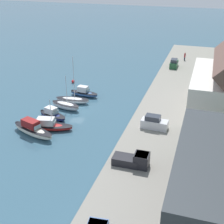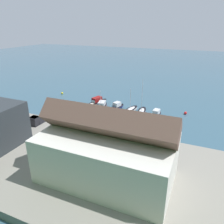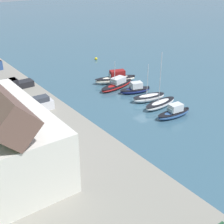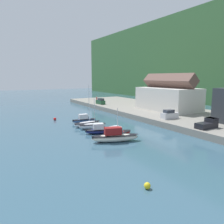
{
  "view_description": "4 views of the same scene",
  "coord_description": "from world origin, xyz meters",
  "px_view_note": "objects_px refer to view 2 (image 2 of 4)",
  "views": [
    {
      "loc": [
        49.55,
        22.82,
        25.2
      ],
      "look_at": [
        4.74,
        8.61,
        2.67
      ],
      "focal_mm": 50.0,
      "sensor_mm": 36.0,
      "label": 1
    },
    {
      "loc": [
        -15.91,
        49.39,
        22.08
      ],
      "look_at": [
        4.06,
        2.93,
        1.44
      ],
      "focal_mm": 35.0,
      "sensor_mm": 36.0,
      "label": 2
    },
    {
      "loc": [
        -35.74,
        32.46,
        22.06
      ],
      "look_at": [
        -1.31,
        7.43,
        1.37
      ],
      "focal_mm": 50.0,
      "sensor_mm": 36.0,
      "label": 3
    },
    {
      "loc": [
        43.05,
        -21.84,
        11.21
      ],
      "look_at": [
        -3.8,
        5.63,
        2.47
      ],
      "focal_mm": 35.0,
      "sensor_mm": 36.0,
      "label": 4
    }
  ],
  "objects_px": {
    "mooring_buoy_0": "(62,93)",
    "mooring_buoy_1": "(185,113)",
    "moored_boat_1": "(142,112)",
    "moored_boat_5": "(96,103)",
    "moored_boat_0": "(156,115)",
    "parked_car_1": "(79,129)",
    "pickup_truck_0": "(38,120)",
    "moored_boat_4": "(102,106)",
    "moored_boat_2": "(131,110)",
    "moored_boat_3": "(116,107)"
  },
  "relations": [
    {
      "from": "moored_boat_4",
      "to": "moored_boat_5",
      "type": "relative_size",
      "value": 0.98
    },
    {
      "from": "moored_boat_0",
      "to": "pickup_truck_0",
      "type": "height_order",
      "value": "pickup_truck_0"
    },
    {
      "from": "moored_boat_0",
      "to": "moored_boat_3",
      "type": "distance_m",
      "value": 11.33
    },
    {
      "from": "moored_boat_4",
      "to": "pickup_truck_0",
      "type": "bearing_deg",
      "value": 53.36
    },
    {
      "from": "moored_boat_4",
      "to": "moored_boat_5",
      "type": "distance_m",
      "value": 2.82
    },
    {
      "from": "moored_boat_2",
      "to": "moored_boat_4",
      "type": "distance_m",
      "value": 8.32
    },
    {
      "from": "moored_boat_0",
      "to": "mooring_buoy_0",
      "type": "distance_m",
      "value": 34.07
    },
    {
      "from": "moored_boat_1",
      "to": "mooring_buoy_1",
      "type": "bearing_deg",
      "value": -162.15
    },
    {
      "from": "moored_boat_3",
      "to": "mooring_buoy_1",
      "type": "height_order",
      "value": "moored_boat_3"
    },
    {
      "from": "pickup_truck_0",
      "to": "parked_car_1",
      "type": "bearing_deg",
      "value": 176.61
    },
    {
      "from": "moored_boat_1",
      "to": "moored_boat_4",
      "type": "height_order",
      "value": "moored_boat_1"
    },
    {
      "from": "moored_boat_3",
      "to": "mooring_buoy_1",
      "type": "relative_size",
      "value": 8.31
    },
    {
      "from": "moored_boat_2",
      "to": "moored_boat_1",
      "type": "bearing_deg",
      "value": -170.43
    },
    {
      "from": "moored_boat_2",
      "to": "mooring_buoy_1",
      "type": "xyz_separation_m",
      "value": [
        -13.51,
        -4.48,
        -0.31
      ]
    },
    {
      "from": "moored_boat_0",
      "to": "parked_car_1",
      "type": "distance_m",
      "value": 20.78
    },
    {
      "from": "moored_boat_5",
      "to": "moored_boat_3",
      "type": "bearing_deg",
      "value": -164.11
    },
    {
      "from": "parked_car_1",
      "to": "mooring_buoy_0",
      "type": "relative_size",
      "value": 6.29
    },
    {
      "from": "moored_boat_4",
      "to": "mooring_buoy_0",
      "type": "height_order",
      "value": "moored_boat_4"
    },
    {
      "from": "moored_boat_4",
      "to": "moored_boat_3",
      "type": "bearing_deg",
      "value": -174.76
    },
    {
      "from": "mooring_buoy_0",
      "to": "mooring_buoy_1",
      "type": "bearing_deg",
      "value": 177.25
    },
    {
      "from": "moored_boat_3",
      "to": "moored_boat_5",
      "type": "height_order",
      "value": "moored_boat_5"
    },
    {
      "from": "moored_boat_0",
      "to": "moored_boat_1",
      "type": "height_order",
      "value": "moored_boat_1"
    },
    {
      "from": "moored_boat_2",
      "to": "parked_car_1",
      "type": "xyz_separation_m",
      "value": [
        5.03,
        17.91,
        1.62
      ]
    },
    {
      "from": "moored_boat_5",
      "to": "mooring_buoy_0",
      "type": "height_order",
      "value": "moored_boat_5"
    },
    {
      "from": "moored_boat_2",
      "to": "parked_car_1",
      "type": "distance_m",
      "value": 18.67
    },
    {
      "from": "moored_boat_3",
      "to": "mooring_buoy_0",
      "type": "xyz_separation_m",
      "value": [
        22.03,
        -5.84,
        -0.38
      ]
    },
    {
      "from": "moored_boat_3",
      "to": "moored_boat_4",
      "type": "relative_size",
      "value": 0.72
    },
    {
      "from": "moored_boat_1",
      "to": "moored_boat_2",
      "type": "bearing_deg",
      "value": -7.85
    },
    {
      "from": "moored_boat_2",
      "to": "moored_boat_5",
      "type": "distance_m",
      "value": 10.72
    },
    {
      "from": "moored_boat_0",
      "to": "moored_boat_4",
      "type": "relative_size",
      "value": 0.73
    },
    {
      "from": "moored_boat_2",
      "to": "moored_boat_3",
      "type": "distance_m",
      "value": 4.37
    },
    {
      "from": "moored_boat_4",
      "to": "mooring_buoy_0",
      "type": "relative_size",
      "value": 12.6
    },
    {
      "from": "moored_boat_4",
      "to": "parked_car_1",
      "type": "bearing_deg",
      "value": 88.68
    },
    {
      "from": "moored_boat_3",
      "to": "parked_car_1",
      "type": "bearing_deg",
      "value": 105.18
    },
    {
      "from": "moored_boat_2",
      "to": "pickup_truck_0",
      "type": "height_order",
      "value": "moored_boat_2"
    },
    {
      "from": "moored_boat_0",
      "to": "pickup_truck_0",
      "type": "distance_m",
      "value": 28.11
    },
    {
      "from": "moored_boat_1",
      "to": "parked_car_1",
      "type": "xyz_separation_m",
      "value": [
        8.0,
        17.79,
        1.69
      ]
    },
    {
      "from": "moored_boat_1",
      "to": "moored_boat_5",
      "type": "height_order",
      "value": "moored_boat_1"
    },
    {
      "from": "pickup_truck_0",
      "to": "mooring_buoy_0",
      "type": "bearing_deg",
      "value": -66.59
    },
    {
      "from": "moored_boat_1",
      "to": "moored_boat_0",
      "type": "bearing_deg",
      "value": 162.05
    },
    {
      "from": "moored_boat_0",
      "to": "mooring_buoy_0",
      "type": "xyz_separation_m",
      "value": [
        33.26,
        -7.35,
        -0.42
      ]
    },
    {
      "from": "moored_boat_4",
      "to": "moored_boat_5",
      "type": "bearing_deg",
      "value": -43.28
    },
    {
      "from": "moored_boat_1",
      "to": "pickup_truck_0",
      "type": "distance_m",
      "value": 25.61
    },
    {
      "from": "parked_car_1",
      "to": "pickup_truck_0",
      "type": "xyz_separation_m",
      "value": [
        10.88,
        -0.57,
        -0.1
      ]
    },
    {
      "from": "parked_car_1",
      "to": "mooring_buoy_0",
      "type": "distance_m",
      "value": 32.39
    },
    {
      "from": "pickup_truck_0",
      "to": "mooring_buoy_0",
      "type": "xyz_separation_m",
      "value": [
        10.45,
        -23.72,
        -1.86
      ]
    },
    {
      "from": "moored_boat_5",
      "to": "parked_car_1",
      "type": "xyz_separation_m",
      "value": [
        -5.66,
        18.68,
        1.37
      ]
    },
    {
      "from": "moored_boat_0",
      "to": "mooring_buoy_1",
      "type": "relative_size",
      "value": 8.39
    },
    {
      "from": "moored_boat_2",
      "to": "pickup_truck_0",
      "type": "distance_m",
      "value": 23.58
    },
    {
      "from": "pickup_truck_0",
      "to": "moored_boat_3",
      "type": "bearing_deg",
      "value": -123.3
    }
  ]
}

